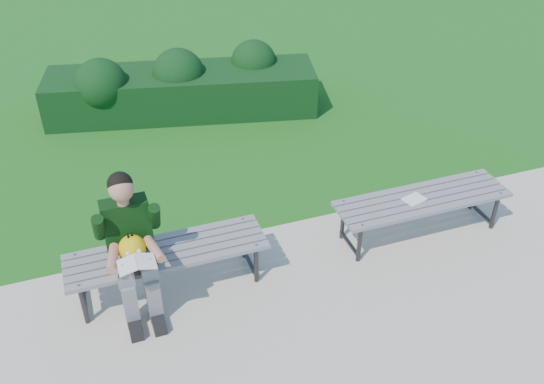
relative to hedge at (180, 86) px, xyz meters
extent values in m
plane|color=#1D751A|center=(0.23, -2.98, -0.39)|extent=(80.00, 80.00, 0.00)
cube|color=beige|center=(0.23, -4.73, -0.38)|extent=(30.00, 3.50, 0.02)
cube|color=#143B17|center=(0.02, -0.01, -0.09)|extent=(3.81, 1.71, 0.60)
sphere|color=#143B17|center=(-1.05, 0.02, 0.18)|extent=(0.83, 0.83, 0.70)
sphere|color=#143B17|center=(0.00, 0.00, 0.18)|extent=(0.86, 0.86, 0.72)
sphere|color=#143B17|center=(1.10, 0.03, 0.18)|extent=(0.79, 0.79, 0.66)
cube|color=gray|center=(-0.89, -3.73, 0.06)|extent=(1.80, 0.08, 0.04)
cube|color=gray|center=(-0.89, -3.63, 0.06)|extent=(1.80, 0.08, 0.04)
cube|color=gray|center=(-0.89, -3.53, 0.06)|extent=(1.80, 0.08, 0.04)
cube|color=gray|center=(-0.89, -3.42, 0.06)|extent=(1.80, 0.08, 0.04)
cube|color=gray|center=(-0.89, -3.32, 0.06)|extent=(1.80, 0.08, 0.04)
cylinder|color=#2D2D30|center=(-1.67, -3.72, -0.16)|extent=(0.04, 0.04, 0.41)
cylinder|color=#2D2D30|center=(-1.67, -3.34, -0.16)|extent=(0.04, 0.04, 0.41)
cylinder|color=#2D2D30|center=(-1.67, -3.53, 0.02)|extent=(0.04, 0.42, 0.04)
cylinder|color=#2D2D30|center=(-1.67, -3.53, -0.31)|extent=(0.04, 0.42, 0.04)
cylinder|color=gray|center=(-1.67, -3.73, 0.09)|extent=(0.02, 0.02, 0.01)
cylinder|color=gray|center=(-1.67, -3.32, 0.09)|extent=(0.02, 0.02, 0.01)
cylinder|color=#2D2D30|center=(-0.11, -3.72, -0.16)|extent=(0.04, 0.04, 0.41)
cylinder|color=#2D2D30|center=(-0.11, -3.34, -0.16)|extent=(0.04, 0.04, 0.41)
cylinder|color=#2D2D30|center=(-0.11, -3.53, 0.02)|extent=(0.04, 0.42, 0.04)
cylinder|color=#2D2D30|center=(-0.11, -3.53, -0.31)|extent=(0.04, 0.42, 0.04)
cylinder|color=gray|center=(-0.11, -3.73, 0.09)|extent=(0.02, 0.02, 0.01)
cylinder|color=gray|center=(-0.11, -3.32, 0.09)|extent=(0.02, 0.02, 0.01)
cube|color=gray|center=(1.70, -3.79, 0.06)|extent=(1.80, 0.08, 0.04)
cube|color=gray|center=(1.70, -3.69, 0.06)|extent=(1.80, 0.08, 0.04)
cube|color=gray|center=(1.70, -3.58, 0.06)|extent=(1.80, 0.08, 0.04)
cube|color=gray|center=(1.70, -3.48, 0.06)|extent=(1.80, 0.09, 0.04)
cube|color=gray|center=(1.70, -3.38, 0.06)|extent=(1.80, 0.08, 0.04)
cylinder|color=#2D2D30|center=(0.92, -3.77, -0.16)|extent=(0.04, 0.04, 0.41)
cylinder|color=#2D2D30|center=(0.92, -3.39, -0.16)|extent=(0.04, 0.04, 0.41)
cylinder|color=#2D2D30|center=(0.92, -3.58, 0.02)|extent=(0.04, 0.42, 0.04)
cylinder|color=#2D2D30|center=(0.92, -3.58, -0.31)|extent=(0.04, 0.42, 0.04)
cylinder|color=gray|center=(0.92, -3.79, 0.09)|extent=(0.02, 0.02, 0.01)
cylinder|color=gray|center=(0.92, -3.38, 0.09)|extent=(0.02, 0.02, 0.01)
cylinder|color=#2D2D30|center=(2.48, -3.77, -0.16)|extent=(0.04, 0.04, 0.41)
cylinder|color=#2D2D30|center=(2.48, -3.39, -0.16)|extent=(0.04, 0.04, 0.41)
cylinder|color=#2D2D30|center=(2.48, -3.58, 0.02)|extent=(0.04, 0.42, 0.04)
cylinder|color=#2D2D30|center=(2.48, -3.58, -0.31)|extent=(0.04, 0.42, 0.04)
cylinder|color=gray|center=(2.48, -3.79, 0.09)|extent=(0.02, 0.02, 0.01)
cylinder|color=gray|center=(2.48, -3.38, 0.09)|extent=(0.02, 0.02, 0.01)
cube|color=slate|center=(-1.29, -3.69, 0.15)|extent=(0.14, 0.42, 0.13)
cube|color=slate|center=(-1.09, -3.69, 0.15)|extent=(0.14, 0.42, 0.13)
cube|color=slate|center=(-1.29, -3.87, -0.14)|extent=(0.12, 0.13, 0.45)
cube|color=slate|center=(-1.09, -3.87, -0.14)|extent=(0.12, 0.13, 0.45)
cube|color=black|center=(-1.29, -3.97, -0.32)|extent=(0.11, 0.26, 0.09)
cube|color=black|center=(-1.09, -3.97, -0.32)|extent=(0.11, 0.26, 0.09)
cube|color=black|center=(-1.19, -3.49, 0.36)|extent=(0.40, 0.30, 0.59)
cylinder|color=tan|center=(-1.19, -3.51, 0.68)|extent=(0.10, 0.10, 0.08)
sphere|color=tan|center=(-1.19, -3.53, 0.81)|extent=(0.21, 0.21, 0.21)
sphere|color=black|center=(-1.19, -3.50, 0.84)|extent=(0.21, 0.21, 0.21)
cylinder|color=black|center=(-1.42, -3.59, 0.52)|extent=(0.10, 0.21, 0.30)
cylinder|color=black|center=(-0.96, -3.59, 0.52)|extent=(0.10, 0.21, 0.30)
cylinder|color=tan|center=(-1.36, -3.81, 0.35)|extent=(0.14, 0.31, 0.08)
cylinder|color=tan|center=(-1.02, -3.81, 0.35)|extent=(0.14, 0.31, 0.08)
sphere|color=tan|center=(-1.29, -3.97, 0.35)|extent=(0.09, 0.09, 0.09)
sphere|color=tan|center=(-1.09, -3.97, 0.35)|extent=(0.09, 0.09, 0.09)
sphere|color=yellow|center=(-1.19, -3.71, 0.33)|extent=(0.23, 0.23, 0.23)
cone|color=orange|center=(-1.19, -3.82, 0.33)|extent=(0.07, 0.07, 0.07)
cone|color=black|center=(-1.21, -3.70, 0.46)|extent=(0.03, 0.04, 0.07)
cone|color=black|center=(-1.18, -3.69, 0.46)|extent=(0.03, 0.04, 0.06)
sphere|color=white|center=(-1.24, -3.81, 0.36)|extent=(0.04, 0.04, 0.04)
sphere|color=white|center=(-1.15, -3.81, 0.36)|extent=(0.04, 0.04, 0.04)
cube|color=white|center=(-1.27, -3.99, 0.40)|extent=(0.15, 0.20, 0.05)
cube|color=white|center=(-1.12, -3.99, 0.40)|extent=(0.15, 0.20, 0.05)
cube|color=white|center=(1.60, -3.58, 0.09)|extent=(0.25, 0.21, 0.01)
camera|label=1|loc=(-1.40, -7.76, 3.59)|focal=40.00mm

